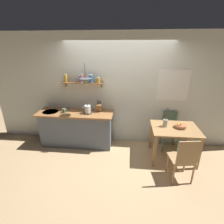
{
  "coord_description": "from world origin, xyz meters",
  "views": [
    {
      "loc": [
        0.29,
        -3.33,
        2.36
      ],
      "look_at": [
        -0.1,
        0.25,
        0.95
      ],
      "focal_mm": 26.75,
      "sensor_mm": 36.0,
      "label": 1
    }
  ],
  "objects_px": {
    "fruit_bowl": "(180,126)",
    "twig_vase": "(165,123)",
    "dining_chair_near": "(184,158)",
    "dining_chair_far": "(169,129)",
    "dining_table": "(174,133)",
    "pendant_lamp": "(86,82)",
    "knife_block": "(99,107)",
    "electric_kettle": "(88,110)",
    "coffee_mug_by_sink": "(64,111)"
  },
  "relations": [
    {
      "from": "dining_chair_near",
      "to": "dining_chair_far",
      "type": "distance_m",
      "value": 1.16
    },
    {
      "from": "dining_table",
      "to": "pendant_lamp",
      "type": "xyz_separation_m",
      "value": [
        -1.95,
        0.19,
        1.02
      ]
    },
    {
      "from": "knife_block",
      "to": "dining_table",
      "type": "bearing_deg",
      "value": -14.17
    },
    {
      "from": "pendant_lamp",
      "to": "dining_chair_far",
      "type": "bearing_deg",
      "value": 7.27
    },
    {
      "from": "fruit_bowl",
      "to": "knife_block",
      "type": "height_order",
      "value": "knife_block"
    },
    {
      "from": "twig_vase",
      "to": "dining_table",
      "type": "bearing_deg",
      "value": -12.03
    },
    {
      "from": "dining_chair_far",
      "to": "electric_kettle",
      "type": "distance_m",
      "value": 2.03
    },
    {
      "from": "dining_chair_far",
      "to": "fruit_bowl",
      "type": "xyz_separation_m",
      "value": [
        0.1,
        -0.42,
        0.3
      ]
    },
    {
      "from": "twig_vase",
      "to": "electric_kettle",
      "type": "height_order",
      "value": "twig_vase"
    },
    {
      "from": "dining_chair_near",
      "to": "coffee_mug_by_sink",
      "type": "bearing_deg",
      "value": 158.71
    },
    {
      "from": "pendant_lamp",
      "to": "fruit_bowl",
      "type": "bearing_deg",
      "value": -4.84
    },
    {
      "from": "electric_kettle",
      "to": "pendant_lamp",
      "type": "relative_size",
      "value": 0.55
    },
    {
      "from": "electric_kettle",
      "to": "coffee_mug_by_sink",
      "type": "bearing_deg",
      "value": -178.94
    },
    {
      "from": "dining_chair_far",
      "to": "electric_kettle",
      "type": "bearing_deg",
      "value": -175.27
    },
    {
      "from": "knife_block",
      "to": "dining_chair_near",
      "type": "bearing_deg",
      "value": -33.82
    },
    {
      "from": "dining_table",
      "to": "dining_chair_near",
      "type": "relative_size",
      "value": 1.07
    },
    {
      "from": "dining_table",
      "to": "dining_chair_near",
      "type": "xyz_separation_m",
      "value": [
        0.01,
        -0.72,
        -0.12
      ]
    },
    {
      "from": "pendant_lamp",
      "to": "knife_block",
      "type": "bearing_deg",
      "value": 45.4
    },
    {
      "from": "dining_chair_far",
      "to": "coffee_mug_by_sink",
      "type": "bearing_deg",
      "value": -176.1
    },
    {
      "from": "twig_vase",
      "to": "electric_kettle",
      "type": "relative_size",
      "value": 1.75
    },
    {
      "from": "dining_chair_far",
      "to": "knife_block",
      "type": "distance_m",
      "value": 1.79
    },
    {
      "from": "dining_chair_near",
      "to": "knife_block",
      "type": "relative_size",
      "value": 3.2
    },
    {
      "from": "coffee_mug_by_sink",
      "to": "pendant_lamp",
      "type": "relative_size",
      "value": 0.25
    },
    {
      "from": "pendant_lamp",
      "to": "coffee_mug_by_sink",
      "type": "bearing_deg",
      "value": 172.57
    },
    {
      "from": "twig_vase",
      "to": "fruit_bowl",
      "type": "bearing_deg",
      "value": -4.58
    },
    {
      "from": "fruit_bowl",
      "to": "coffee_mug_by_sink",
      "type": "xyz_separation_m",
      "value": [
        -2.64,
        0.25,
        0.14
      ]
    },
    {
      "from": "dining_table",
      "to": "pendant_lamp",
      "type": "bearing_deg",
      "value": 174.34
    },
    {
      "from": "dining_chair_near",
      "to": "dining_table",
      "type": "bearing_deg",
      "value": 90.64
    },
    {
      "from": "knife_block",
      "to": "pendant_lamp",
      "type": "bearing_deg",
      "value": -134.6
    },
    {
      "from": "dining_table",
      "to": "fruit_bowl",
      "type": "xyz_separation_m",
      "value": [
        0.1,
        0.02,
        0.16
      ]
    },
    {
      "from": "fruit_bowl",
      "to": "twig_vase",
      "type": "bearing_deg",
      "value": 175.42
    },
    {
      "from": "dining_chair_far",
      "to": "fruit_bowl",
      "type": "bearing_deg",
      "value": -76.15
    },
    {
      "from": "dining_chair_near",
      "to": "fruit_bowl",
      "type": "bearing_deg",
      "value": 82.55
    },
    {
      "from": "fruit_bowl",
      "to": "pendant_lamp",
      "type": "xyz_separation_m",
      "value": [
        -2.05,
        0.17,
        0.86
      ]
    },
    {
      "from": "coffee_mug_by_sink",
      "to": "pendant_lamp",
      "type": "distance_m",
      "value": 0.93
    },
    {
      "from": "fruit_bowl",
      "to": "knife_block",
      "type": "bearing_deg",
      "value": 167.19
    },
    {
      "from": "dining_chair_near",
      "to": "pendant_lamp",
      "type": "distance_m",
      "value": 2.45
    },
    {
      "from": "twig_vase",
      "to": "coffee_mug_by_sink",
      "type": "distance_m",
      "value": 2.34
    },
    {
      "from": "dining_chair_near",
      "to": "twig_vase",
      "type": "height_order",
      "value": "twig_vase"
    },
    {
      "from": "electric_kettle",
      "to": "knife_block",
      "type": "bearing_deg",
      "value": 31.87
    },
    {
      "from": "twig_vase",
      "to": "coffee_mug_by_sink",
      "type": "relative_size",
      "value": 3.83
    },
    {
      "from": "dining_chair_near",
      "to": "electric_kettle",
      "type": "height_order",
      "value": "electric_kettle"
    },
    {
      "from": "dining_chair_near",
      "to": "dining_chair_far",
      "type": "xyz_separation_m",
      "value": [
        -0.01,
        1.16,
        -0.02
      ]
    },
    {
      "from": "electric_kettle",
      "to": "coffee_mug_by_sink",
      "type": "height_order",
      "value": "electric_kettle"
    },
    {
      "from": "fruit_bowl",
      "to": "twig_vase",
      "type": "relative_size",
      "value": 0.53
    },
    {
      "from": "dining_table",
      "to": "dining_chair_far",
      "type": "xyz_separation_m",
      "value": [
        0.0,
        0.44,
        -0.14
      ]
    },
    {
      "from": "fruit_bowl",
      "to": "electric_kettle",
      "type": "relative_size",
      "value": 0.92
    },
    {
      "from": "pendant_lamp",
      "to": "dining_chair_near",
      "type": "bearing_deg",
      "value": -25.02
    },
    {
      "from": "dining_chair_far",
      "to": "twig_vase",
      "type": "distance_m",
      "value": 0.56
    },
    {
      "from": "fruit_bowl",
      "to": "pendant_lamp",
      "type": "height_order",
      "value": "pendant_lamp"
    }
  ]
}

